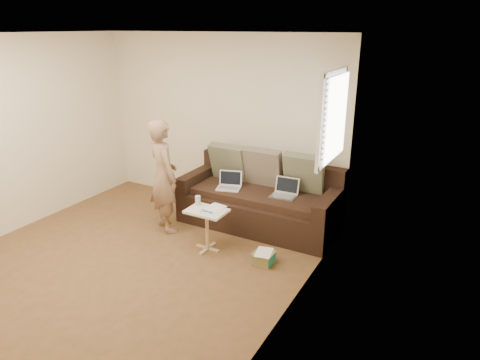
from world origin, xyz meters
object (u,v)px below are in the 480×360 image
Objects in this scene: person at (164,176)px; side_table at (207,230)px; laptop_silver at (283,197)px; sofa at (259,197)px; drinking_glass at (198,200)px; striped_box at (264,258)px; laptop_white at (228,189)px.

person is 0.99m from side_table.
sofa is at bearing 170.42° from laptop_silver.
drinking_glass is at bearing -117.03° from sofa.
sofa reaches higher than side_table.
person reaches higher than striped_box.
striped_box is at bearing -3.50° from drinking_glass.
drinking_glass is (-0.03, -0.71, 0.08)m from laptop_white.
laptop_white is 0.85m from side_table.
laptop_silver is 0.21× the size of person.
striped_box is at bearing -83.48° from laptop_silver.
laptop_silver is 0.99m from striped_box.
laptop_silver is at bearing 98.98° from striped_box.
laptop_silver is 1.16m from drinking_glass.
side_table is at bearing -96.39° from laptop_white.
side_table is (0.15, -0.80, -0.25)m from laptop_white.
side_table reaches higher than striped_box.
laptop_white is 1.29m from striped_box.
person is (-1.08, -0.73, 0.35)m from sofa.
sofa is 0.40m from laptop_silver.
laptop_white is 0.21× the size of person.
side_table is at bearing -178.18° from striped_box.
laptop_silver is 0.62× the size of side_table.
striped_box is at bearing -157.47° from person.
sofa is 9.23× the size of striped_box.
sofa is at bearing 2.97° from laptop_white.
laptop_silver is 1.02× the size of laptop_white.
laptop_white is at bearing -159.93° from sofa.
sofa is 4.06× the size of side_table.
laptop_silver is 0.80m from laptop_white.
striped_box is (1.60, -0.20, -0.70)m from person.
person is 6.53× the size of striped_box.
drinking_glass is (-0.44, -0.86, 0.18)m from sofa.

